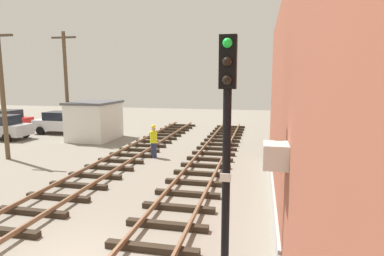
{
  "coord_description": "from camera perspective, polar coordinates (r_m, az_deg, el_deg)",
  "views": [
    {
      "loc": [
        4.0,
        -5.94,
        4.39
      ],
      "look_at": [
        0.7,
        9.4,
        1.98
      ],
      "focal_mm": 30.15,
      "sensor_mm": 36.0,
      "label": 1
    }
  ],
  "objects": [
    {
      "name": "utility_pole_far",
      "position": [
        24.15,
        -21.35,
        7.14
      ],
      "size": [
        1.8,
        0.24,
        7.55
      ],
      "color": "brown",
      "rests_on": "ground"
    },
    {
      "name": "track_worker_foreground",
      "position": [
        18.09,
        -6.79,
        -2.35
      ],
      "size": [
        0.4,
        0.4,
        1.87
      ],
      "color": "#262D4C",
      "rests_on": "ground"
    },
    {
      "name": "utility_pole_near",
      "position": [
        20.08,
        -30.52,
        5.55
      ],
      "size": [
        1.8,
        0.24,
        7.01
      ],
      "color": "brown",
      "rests_on": "ground"
    },
    {
      "name": "parked_car_red",
      "position": [
        31.7,
        -30.14,
        1.24
      ],
      "size": [
        4.2,
        2.04,
        1.76
      ],
      "color": "red",
      "rests_on": "ground"
    },
    {
      "name": "control_hut",
      "position": [
        24.45,
        -16.83,
        1.32
      ],
      "size": [
        3.0,
        3.8,
        2.76
      ],
      "color": "silver",
      "rests_on": "ground"
    },
    {
      "name": "parked_car_silver",
      "position": [
        27.32,
        -30.77,
        0.17
      ],
      "size": [
        4.2,
        2.04,
        1.76
      ],
      "color": "#B7B7BC",
      "rests_on": "ground"
    },
    {
      "name": "parked_car_white",
      "position": [
        27.97,
        -22.08,
        0.93
      ],
      "size": [
        4.2,
        2.04,
        1.76
      ],
      "color": "silver",
      "rests_on": "ground"
    },
    {
      "name": "signal_mast",
      "position": [
        6.88,
        6.18,
        -0.29
      ],
      "size": [
        0.36,
        0.4,
        5.28
      ],
      "color": "black",
      "rests_on": "ground"
    }
  ]
}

